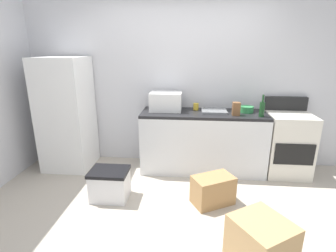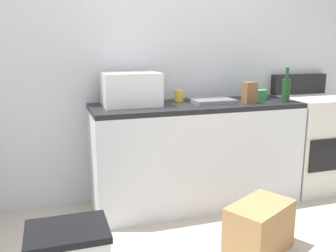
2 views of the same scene
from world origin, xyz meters
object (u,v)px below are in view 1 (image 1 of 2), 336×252
microwave (166,101)px  coffee_mug (196,107)px  wine_bottle (262,109)px  mixing_bowl (247,109)px  stove_oven (287,143)px  cardboard_box_large (261,244)px  refrigerator (66,114)px  cardboard_box_medium (213,190)px  knife_block (236,109)px  storage_bin (110,184)px

microwave → coffee_mug: size_ratio=4.60×
wine_bottle → mixing_bowl: bearing=123.8°
stove_oven → mixing_bowl: 0.77m
wine_bottle → cardboard_box_large: bearing=-101.6°
microwave → cardboard_box_large: 2.27m
refrigerator → cardboard_box_large: refrigerator is taller
refrigerator → cardboard_box_medium: size_ratio=3.53×
microwave → knife_block: microwave is taller
refrigerator → wine_bottle: bearing=-2.4°
mixing_bowl → cardboard_box_large: 2.01m
stove_oven → wine_bottle: 0.73m
wine_bottle → cardboard_box_large: size_ratio=0.66×
stove_oven → cardboard_box_large: (-0.79, -1.81, -0.25)m
wine_bottle → coffee_mug: size_ratio=3.00×
coffee_mug → cardboard_box_medium: size_ratio=0.21×
wine_bottle → knife_block: 0.34m
stove_oven → storage_bin: (-2.37, -0.91, -0.27)m
cardboard_box_large → refrigerator: bearing=144.8°
mixing_bowl → storage_bin: mixing_bowl is taller
wine_bottle → refrigerator: bearing=177.6°
microwave → mixing_bowl: (1.17, -0.01, -0.09)m
stove_oven → cardboard_box_large: size_ratio=2.42×
microwave → storage_bin: microwave is taller
coffee_mug → cardboard_box_medium: coffee_mug is taller
stove_oven → knife_block: bearing=-170.8°
stove_oven → microwave: (-1.78, 0.07, 0.57)m
wine_bottle → cardboard_box_medium: (-0.67, -0.73, -0.84)m
coffee_mug → mixing_bowl: coffee_mug is taller
cardboard_box_large → microwave: bearing=117.9°
coffee_mug → storage_bin: (-1.04, -1.05, -0.76)m
knife_block → cardboard_box_medium: bearing=-113.1°
mixing_bowl → cardboard_box_medium: mixing_bowl is taller
refrigerator → wine_bottle: refrigerator is taller
wine_bottle → storage_bin: (-1.92, -0.74, -0.82)m
stove_oven → mixing_bowl: size_ratio=5.79×
wine_bottle → mixing_bowl: wine_bottle is taller
cardboard_box_large → coffee_mug: bearing=105.6°
refrigerator → storage_bin: 1.40m
refrigerator → cardboard_box_medium: refrigerator is taller
stove_oven → refrigerator: bearing=-179.0°
knife_block → mixing_bowl: 0.26m
refrigerator → mixing_bowl: refrigerator is taller
coffee_mug → storage_bin: coffee_mug is taller
wine_bottle → coffee_mug: bearing=160.4°
cardboard_box_medium → storage_bin: storage_bin is taller
stove_oven → coffee_mug: stove_oven is taller
coffee_mug → knife_block: size_ratio=0.56×
stove_oven → mixing_bowl: bearing=174.9°
mixing_bowl → cardboard_box_medium: bearing=-118.2°
refrigerator → mixing_bowl: 2.67m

